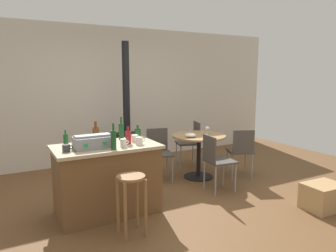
# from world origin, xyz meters

# --- Properties ---
(ground_plane) EXTENTS (8.80, 8.80, 0.00)m
(ground_plane) POSITION_xyz_m (0.00, 0.00, 0.00)
(ground_plane) COLOR brown
(back_wall) EXTENTS (8.00, 0.10, 2.70)m
(back_wall) POSITION_xyz_m (0.00, 2.43, 1.35)
(back_wall) COLOR beige
(back_wall) RESTS_ON ground_plane
(kitchen_island) EXTENTS (1.29, 0.74, 0.88)m
(kitchen_island) POSITION_xyz_m (-0.84, -0.01, 0.44)
(kitchen_island) COLOR brown
(kitchen_island) RESTS_ON ground_plane
(wooden_stool) EXTENTS (0.31, 0.31, 0.67)m
(wooden_stool) POSITION_xyz_m (-0.79, -0.68, 0.48)
(wooden_stool) COLOR olive
(wooden_stool) RESTS_ON ground_plane
(dining_table) EXTENTS (0.91, 0.91, 0.74)m
(dining_table) POSITION_xyz_m (0.97, 0.59, 0.56)
(dining_table) COLOR black
(dining_table) RESTS_ON ground_plane
(folding_chair_near) EXTENTS (0.48, 0.48, 0.86)m
(folding_chair_near) POSITION_xyz_m (0.32, 0.82, 0.51)
(folding_chair_near) COLOR #47423D
(folding_chair_near) RESTS_ON ground_plane
(folding_chair_far) EXTENTS (0.45, 0.45, 0.87)m
(folding_chair_far) POSITION_xyz_m (0.82, -0.09, 0.52)
(folding_chair_far) COLOR #47423D
(folding_chair_far) RESTS_ON ground_plane
(folding_chair_left) EXTENTS (0.53, 0.53, 0.85)m
(folding_chair_left) POSITION_xyz_m (1.60, 0.24, 0.50)
(folding_chair_left) COLOR #47423D
(folding_chair_left) RESTS_ON ground_plane
(folding_chair_right) EXTENTS (0.50, 0.50, 0.86)m
(folding_chair_right) POSITION_xyz_m (1.24, 1.26, 0.51)
(folding_chair_right) COLOR #47423D
(folding_chair_right) RESTS_ON ground_plane
(wood_stove) EXTENTS (0.44, 0.45, 2.35)m
(wood_stove) POSITION_xyz_m (0.11, 1.71, 0.56)
(wood_stove) COLOR black
(wood_stove) RESTS_ON ground_plane
(toolbox) EXTENTS (0.45, 0.25, 0.16)m
(toolbox) POSITION_xyz_m (-1.03, -0.09, 0.96)
(toolbox) COLOR gray
(toolbox) RESTS_ON kitchen_island
(bottle_0) EXTENTS (0.06, 0.06, 0.20)m
(bottle_0) POSITION_xyz_m (-1.28, 0.23, 0.96)
(bottle_0) COLOR #194C23
(bottle_0) RESTS_ON kitchen_island
(bottle_1) EXTENTS (0.07, 0.07, 0.31)m
(bottle_1) POSITION_xyz_m (-0.54, 0.23, 1.00)
(bottle_1) COLOR #194C23
(bottle_1) RESTS_ON kitchen_island
(bottle_2) EXTENTS (0.08, 0.08, 0.22)m
(bottle_2) POSITION_xyz_m (-0.57, -0.06, 0.97)
(bottle_2) COLOR maroon
(bottle_2) RESTS_ON kitchen_island
(bottle_3) EXTENTS (0.08, 0.08, 0.19)m
(bottle_3) POSITION_xyz_m (-0.32, 0.20, 0.96)
(bottle_3) COLOR #194C23
(bottle_3) RESTS_ON kitchen_island
(bottle_4) EXTENTS (0.06, 0.06, 0.31)m
(bottle_4) POSITION_xyz_m (-0.83, -0.27, 1.00)
(bottle_4) COLOR #194C23
(bottle_4) RESTS_ON kitchen_island
(bottle_5) EXTENTS (0.08, 0.08, 0.28)m
(bottle_5) POSITION_xyz_m (-0.91, 0.19, 0.99)
(bottle_5) COLOR #603314
(bottle_5) RESTS_ON kitchen_island
(cup_0) EXTENTS (0.12, 0.09, 0.09)m
(cup_0) POSITION_xyz_m (-0.46, -0.17, 0.93)
(cup_0) COLOR white
(cup_0) RESTS_ON kitchen_island
(cup_1) EXTENTS (0.12, 0.09, 0.08)m
(cup_1) POSITION_xyz_m (-1.34, -0.12, 0.92)
(cup_1) COLOR #383838
(cup_1) RESTS_ON kitchen_island
(cup_2) EXTENTS (0.11, 0.07, 0.10)m
(cup_2) POSITION_xyz_m (-0.68, -0.21, 0.93)
(cup_2) COLOR white
(cup_2) RESTS_ON kitchen_island
(cup_3) EXTENTS (0.13, 0.09, 0.09)m
(cup_3) POSITION_xyz_m (-0.44, 0.02, 0.93)
(cup_3) COLOR white
(cup_3) RESTS_ON kitchen_island
(wine_glass) EXTENTS (0.07, 0.07, 0.14)m
(wine_glass) POSITION_xyz_m (1.13, 0.57, 0.85)
(wine_glass) COLOR silver
(wine_glass) RESTS_ON dining_table
(serving_bowl) EXTENTS (0.18, 0.18, 0.07)m
(serving_bowl) POSITION_xyz_m (0.75, 0.51, 0.78)
(serving_bowl) COLOR white
(serving_bowl) RESTS_ON dining_table
(cardboard_box) EXTENTS (0.52, 0.41, 0.34)m
(cardboard_box) POSITION_xyz_m (1.68, -1.28, 0.17)
(cardboard_box) COLOR tan
(cardboard_box) RESTS_ON ground_plane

